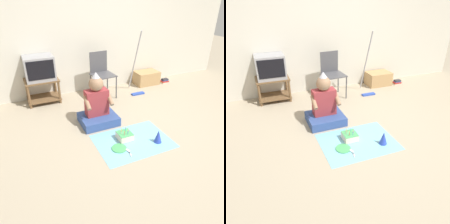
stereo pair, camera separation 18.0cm
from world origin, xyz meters
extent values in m
plane|color=tan|center=(0.00, 0.00, 0.00)|extent=(16.00, 16.00, 0.00)
cube|color=beige|center=(0.00, 2.12, 1.27)|extent=(6.40, 0.06, 2.55)
cube|color=brown|center=(-1.29, 1.86, 0.45)|extent=(0.61, 0.44, 0.03)
cube|color=brown|center=(-1.29, 1.86, 0.08)|extent=(0.61, 0.44, 0.02)
cylinder|color=brown|center=(-1.57, 1.67, 0.23)|extent=(0.04, 0.04, 0.47)
cylinder|color=brown|center=(-1.02, 1.67, 0.23)|extent=(0.04, 0.04, 0.47)
cylinder|color=brown|center=(-1.57, 2.05, 0.23)|extent=(0.04, 0.04, 0.47)
cylinder|color=brown|center=(-1.02, 2.05, 0.23)|extent=(0.04, 0.04, 0.47)
cube|color=#99999E|center=(-1.29, 1.87, 0.68)|extent=(0.52, 0.42, 0.43)
cube|color=black|center=(-1.29, 1.65, 0.70)|extent=(0.46, 0.01, 0.33)
cube|color=#4C4C51|center=(-0.15, 1.59, 0.47)|extent=(0.46, 0.45, 0.02)
cube|color=#4C4C51|center=(-0.16, 1.79, 0.68)|extent=(0.37, 0.05, 0.42)
cylinder|color=#4C4C51|center=(-0.32, 1.39, 0.23)|extent=(0.02, 0.02, 0.47)
cylinder|color=#4C4C51|center=(0.06, 1.42, 0.23)|extent=(0.02, 0.02, 0.47)
cylinder|color=#4C4C51|center=(-0.35, 1.76, 0.23)|extent=(0.02, 0.02, 0.47)
cylinder|color=#4C4C51|center=(0.03, 1.80, 0.23)|extent=(0.02, 0.02, 0.47)
cube|color=tan|center=(1.05, 1.86, 0.15)|extent=(0.54, 0.38, 0.30)
cube|color=#2D4CB2|center=(0.56, 1.40, 0.01)|extent=(0.28, 0.09, 0.03)
cylinder|color=#B7B7BC|center=(0.56, 1.60, 0.66)|extent=(0.03, 0.42, 1.26)
cube|color=beige|center=(1.49, 1.74, 0.01)|extent=(0.17, 0.15, 0.02)
cube|color=#B72D28|center=(1.49, 1.74, 0.04)|extent=(0.17, 0.14, 0.03)
cube|color=#284793|center=(1.50, 1.74, 0.06)|extent=(0.14, 0.10, 0.02)
cube|color=#333338|center=(1.51, 1.74, 0.08)|extent=(0.14, 0.10, 0.03)
cube|color=#334C8C|center=(-0.62, 0.67, 0.07)|extent=(0.58, 0.50, 0.14)
cube|color=#993338|center=(-0.62, 0.72, 0.35)|extent=(0.36, 0.18, 0.42)
sphere|color=#9E7556|center=(-0.62, 0.72, 0.66)|extent=(0.23, 0.23, 0.23)
cone|color=silver|center=(-0.62, 0.72, 0.81)|extent=(0.13, 0.13, 0.09)
cylinder|color=#9E7556|center=(-0.81, 0.63, 0.42)|extent=(0.06, 0.23, 0.19)
cylinder|color=#9E7556|center=(-0.44, 0.63, 0.42)|extent=(0.06, 0.23, 0.19)
cube|color=#7FC6E0|center=(-0.36, -0.01, 0.00)|extent=(1.07, 0.78, 0.01)
cube|color=#F4E0C6|center=(-0.45, 0.08, 0.05)|extent=(0.20, 0.20, 0.09)
cube|color=#4CB266|center=(-0.45, 0.08, 0.10)|extent=(0.20, 0.20, 0.01)
cylinder|color=#E58CCC|center=(-0.39, 0.07, 0.13)|extent=(0.01, 0.01, 0.07)
sphere|color=#FFCC4C|center=(-0.39, 0.07, 0.17)|extent=(0.01, 0.01, 0.01)
cylinder|color=#4C7FE5|center=(-0.41, 0.13, 0.13)|extent=(0.01, 0.01, 0.07)
sphere|color=#FFCC4C|center=(-0.41, 0.13, 0.17)|extent=(0.01, 0.01, 0.01)
cylinder|color=yellow|center=(-0.47, 0.13, 0.13)|extent=(0.01, 0.01, 0.07)
sphere|color=#FFCC4C|center=(-0.47, 0.13, 0.17)|extent=(0.01, 0.01, 0.01)
cylinder|color=#E58CCC|center=(-0.50, 0.09, 0.13)|extent=(0.01, 0.01, 0.07)
sphere|color=#FFCC4C|center=(-0.50, 0.09, 0.17)|extent=(0.01, 0.01, 0.01)
cylinder|color=#EA4C4C|center=(-0.48, 0.04, 0.13)|extent=(0.01, 0.01, 0.07)
sphere|color=#FFCC4C|center=(-0.48, 0.04, 0.17)|extent=(0.01, 0.01, 0.01)
cylinder|color=#4C7FE5|center=(-0.42, 0.03, 0.13)|extent=(0.01, 0.01, 0.07)
sphere|color=#FFCC4C|center=(-0.42, 0.03, 0.17)|extent=(0.01, 0.01, 0.01)
cone|color=blue|center=(-0.05, -0.18, 0.10)|extent=(0.11, 0.11, 0.19)
cylinder|color=#4CB266|center=(-0.62, -0.09, 0.01)|extent=(0.21, 0.21, 0.01)
ellipsoid|color=white|center=(-0.54, -0.16, 0.01)|extent=(0.04, 0.05, 0.01)
cube|color=white|center=(-0.54, -0.23, 0.01)|extent=(0.02, 0.10, 0.01)
ellipsoid|color=white|center=(-0.53, -0.19, 0.01)|extent=(0.04, 0.05, 0.01)
cube|color=white|center=(-0.54, -0.26, 0.01)|extent=(0.03, 0.10, 0.01)
camera|label=1|loc=(-1.71, -2.22, 1.87)|focal=35.00mm
camera|label=2|loc=(-1.54, -2.29, 1.87)|focal=35.00mm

